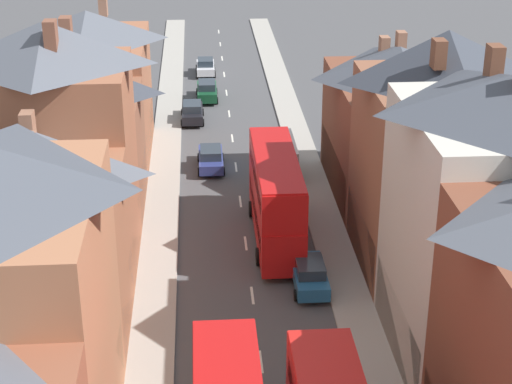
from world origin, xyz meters
TOP-DOWN VIEW (x-y plane):
  - pavement_left at (-5.10, 38.00)m, footprint 2.20×104.00m
  - pavement_right at (5.10, 38.00)m, footprint 2.20×104.00m
  - centre_line_dashes at (0.00, 36.00)m, footprint 0.14×97.80m
  - terrace_row_left at (-10.19, 17.68)m, footprint 8.00×63.65m
  - double_decker_bus_far_approaching at (1.79, 30.39)m, footprint 2.74×10.80m
  - car_near_blue at (3.10, 24.62)m, footprint 1.90×4.31m
  - car_parked_left_a at (-3.10, 52.27)m, footprint 1.90×4.32m
  - car_parked_right_a at (-1.80, 58.08)m, footprint 1.90×4.47m
  - car_mid_black at (-1.80, 41.84)m, footprint 1.90×4.41m
  - car_parked_left_b at (-1.80, 66.13)m, footprint 1.90×3.95m
  - delivery_van at (3.10, 40.68)m, footprint 2.20×5.20m

SIDE VIEW (x-z plane):
  - centre_line_dashes at x=0.00m, z-range 0.00..0.01m
  - pavement_left at x=-5.10m, z-range 0.00..0.14m
  - pavement_right at x=5.10m, z-range 0.00..0.14m
  - car_parked_left_b at x=-1.80m, z-range 0.01..1.60m
  - car_mid_black at x=-1.80m, z-range 0.01..1.62m
  - car_parked_left_a at x=-3.10m, z-range 0.01..1.65m
  - car_near_blue at x=3.10m, z-range 0.01..1.66m
  - car_parked_right_a at x=-1.80m, z-range 0.00..1.71m
  - delivery_van at x=3.10m, z-range 0.13..2.54m
  - double_decker_bus_far_approaching at x=1.79m, z-range 0.17..5.47m
  - terrace_row_left at x=-10.19m, z-range -1.11..13.03m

